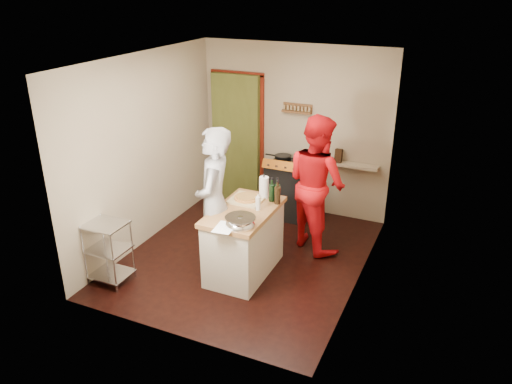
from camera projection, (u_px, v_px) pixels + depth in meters
floor at (246, 256)px, 6.72m from camera, size 3.50×3.50×0.00m
back_wall at (257, 135)px, 8.00m from camera, size 3.00×0.44×2.60m
left_wall at (146, 150)px, 6.76m from camera, size 0.04×3.50×2.60m
right_wall at (366, 185)px, 5.64m from camera, size 0.04×3.50×2.60m
ceiling at (245, 58)px, 5.68m from camera, size 3.00×3.50×0.02m
stove at (288, 189)px, 7.71m from camera, size 0.60×0.63×1.00m
wire_shelving at (108, 249)px, 6.02m from camera, size 0.48×0.40×0.80m
island at (244, 239)px, 6.19m from camera, size 0.69×1.26×1.18m
person_stripe at (214, 203)px, 6.04m from camera, size 0.63×0.79×1.89m
person_red at (317, 183)px, 6.66m from camera, size 1.15×1.10×1.87m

